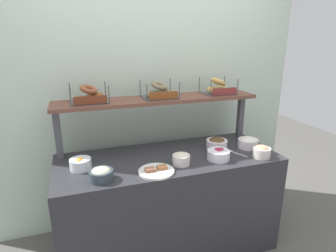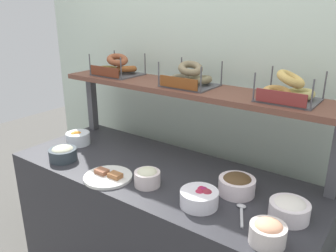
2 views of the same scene
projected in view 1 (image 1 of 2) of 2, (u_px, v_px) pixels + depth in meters
The scene contains 18 objects.
ground_plane at pixel (169, 244), 2.49m from camera, with size 8.00×8.00×0.00m, color #595651.
back_wall at pixel (150, 100), 2.63m from camera, with size 2.96×0.06×2.40m, color silver.
deli_counter at pixel (169, 203), 2.37m from camera, with size 1.76×0.70×0.85m, color #2D2D33.
shelf_riser_left at pixel (58, 134), 2.17m from camera, with size 0.05×0.05×0.40m, color #4C4C51.
shelf_riser_right at pixel (240, 116), 2.67m from camera, with size 0.05×0.05×0.40m, color #4C4C51.
upper_shelf at pixel (158, 100), 2.36m from camera, with size 1.72×0.32×0.03m, color brown.
bowl_tuna_salad at pixel (101, 174), 1.86m from camera, with size 0.16×0.16×0.09m.
bowl_chocolate_spread at pixel (217, 143), 2.39m from camera, with size 0.18×0.18×0.10m.
bowl_potato_salad at pixel (181, 159), 2.09m from camera, with size 0.13×0.13×0.10m.
bowl_fruit_salad at pixel (80, 164), 2.02m from camera, with size 0.15×0.15×0.09m.
bowl_lox_spread at pixel (262, 151), 2.22m from camera, with size 0.14×0.14×0.10m.
bowl_beet_salad at pixel (219, 154), 2.18m from camera, with size 0.18×0.18×0.09m.
bowl_cream_cheese at pixel (248, 142), 2.42m from camera, with size 0.17×0.17×0.10m.
serving_plate_white at pixel (156, 171), 1.98m from camera, with size 0.26×0.26×0.04m.
serving_spoon_near_plate at pixel (234, 153), 2.30m from camera, with size 0.10×0.16×0.01m.
bagel_basket_cinnamon_raisin at pixel (89, 96), 2.18m from camera, with size 0.29×0.26×0.14m.
bagel_basket_poppy at pixel (159, 92), 2.35m from camera, with size 0.28×0.24×0.14m.
bagel_basket_sesame at pixel (218, 88), 2.52m from camera, with size 0.28×0.25×0.15m.
Camera 1 is at (-0.67, -1.95, 1.76)m, focal length 29.83 mm.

